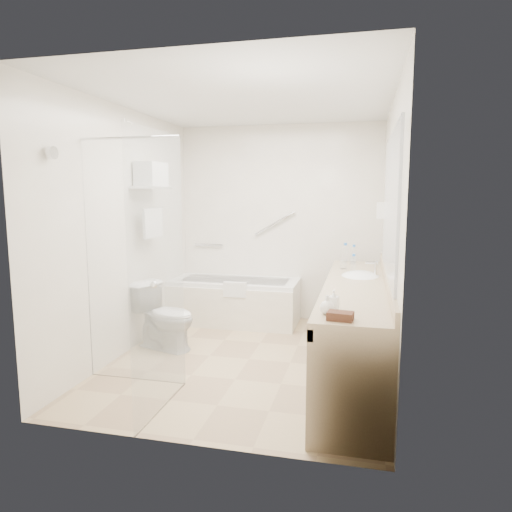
% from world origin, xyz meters
% --- Properties ---
extents(floor, '(3.20, 3.20, 0.00)m').
position_xyz_m(floor, '(0.00, 0.00, 0.00)').
color(floor, tan).
rests_on(floor, ground).
extents(ceiling, '(2.60, 3.20, 0.10)m').
position_xyz_m(ceiling, '(0.00, 0.00, 2.50)').
color(ceiling, silver).
rests_on(ceiling, wall_back).
extents(wall_back, '(2.60, 0.10, 2.50)m').
position_xyz_m(wall_back, '(0.00, 1.60, 1.25)').
color(wall_back, silver).
rests_on(wall_back, ground).
extents(wall_front, '(2.60, 0.10, 2.50)m').
position_xyz_m(wall_front, '(0.00, -1.60, 1.25)').
color(wall_front, silver).
rests_on(wall_front, ground).
extents(wall_left, '(0.10, 3.20, 2.50)m').
position_xyz_m(wall_left, '(-1.30, 0.00, 1.25)').
color(wall_left, silver).
rests_on(wall_left, ground).
extents(wall_right, '(0.10, 3.20, 2.50)m').
position_xyz_m(wall_right, '(1.30, 0.00, 1.25)').
color(wall_right, silver).
rests_on(wall_right, ground).
extents(bathtub, '(1.60, 0.73, 0.59)m').
position_xyz_m(bathtub, '(-0.50, 1.24, 0.28)').
color(bathtub, white).
rests_on(bathtub, floor).
extents(grab_bar_short, '(0.40, 0.03, 0.03)m').
position_xyz_m(grab_bar_short, '(-0.95, 1.56, 0.95)').
color(grab_bar_short, silver).
rests_on(grab_bar_short, wall_back).
extents(grab_bar_long, '(0.53, 0.03, 0.33)m').
position_xyz_m(grab_bar_long, '(-0.05, 1.56, 1.25)').
color(grab_bar_long, silver).
rests_on(grab_bar_long, wall_back).
extents(shower_enclosure, '(0.96, 0.91, 2.11)m').
position_xyz_m(shower_enclosure, '(-0.63, -0.93, 1.07)').
color(shower_enclosure, silver).
rests_on(shower_enclosure, floor).
extents(towel_shelf, '(0.24, 0.55, 0.81)m').
position_xyz_m(towel_shelf, '(-1.17, 0.35, 1.75)').
color(towel_shelf, silver).
rests_on(towel_shelf, wall_left).
extents(vanity_counter, '(0.55, 2.70, 0.95)m').
position_xyz_m(vanity_counter, '(1.02, -0.15, 0.64)').
color(vanity_counter, tan).
rests_on(vanity_counter, floor).
extents(sink, '(0.40, 0.52, 0.14)m').
position_xyz_m(sink, '(1.05, 0.25, 0.82)').
color(sink, white).
rests_on(sink, vanity_counter).
extents(faucet, '(0.03, 0.03, 0.14)m').
position_xyz_m(faucet, '(1.20, 0.25, 0.93)').
color(faucet, silver).
rests_on(faucet, vanity_counter).
extents(mirror, '(0.02, 2.00, 1.20)m').
position_xyz_m(mirror, '(1.29, -0.15, 1.55)').
color(mirror, '#A9AEB5').
rests_on(mirror, wall_right).
extents(hairdryer_unit, '(0.08, 0.10, 0.18)m').
position_xyz_m(hairdryer_unit, '(1.25, 1.05, 1.45)').
color(hairdryer_unit, white).
rests_on(hairdryer_unit, wall_right).
extents(toilet, '(0.79, 0.59, 0.69)m').
position_xyz_m(toilet, '(-0.95, 0.12, 0.34)').
color(toilet, white).
rests_on(toilet, floor).
extents(amenity_basket, '(0.17, 0.13, 0.05)m').
position_xyz_m(amenity_basket, '(0.95, -1.38, 0.88)').
color(amenity_basket, '#49281A').
rests_on(amenity_basket, vanity_counter).
extents(soap_bottle_a, '(0.09, 0.15, 0.06)m').
position_xyz_m(soap_bottle_a, '(0.89, -1.13, 0.88)').
color(soap_bottle_a, white).
rests_on(soap_bottle_a, vanity_counter).
extents(soap_bottle_b, '(0.14, 0.15, 0.10)m').
position_xyz_m(soap_bottle_b, '(0.85, -1.25, 0.90)').
color(soap_bottle_b, white).
rests_on(soap_bottle_b, vanity_counter).
extents(water_bottle_left, '(0.06, 0.06, 0.18)m').
position_xyz_m(water_bottle_left, '(0.98, 0.46, 0.93)').
color(water_bottle_left, silver).
rests_on(water_bottle_left, vanity_counter).
extents(water_bottle_mid, '(0.07, 0.07, 0.22)m').
position_xyz_m(water_bottle_mid, '(0.87, 1.10, 0.95)').
color(water_bottle_mid, silver).
rests_on(water_bottle_mid, vanity_counter).
extents(water_bottle_right, '(0.06, 0.06, 0.20)m').
position_xyz_m(water_bottle_right, '(0.97, 1.10, 0.94)').
color(water_bottle_right, silver).
rests_on(water_bottle_right, vanity_counter).
extents(drinking_glass_near, '(0.08, 0.08, 0.09)m').
position_xyz_m(drinking_glass_near, '(0.88, 0.61, 0.90)').
color(drinking_glass_near, silver).
rests_on(drinking_glass_near, vanity_counter).
extents(drinking_glass_far, '(0.09, 0.09, 0.09)m').
position_xyz_m(drinking_glass_far, '(0.96, 0.97, 0.90)').
color(drinking_glass_far, silver).
rests_on(drinking_glass_far, vanity_counter).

